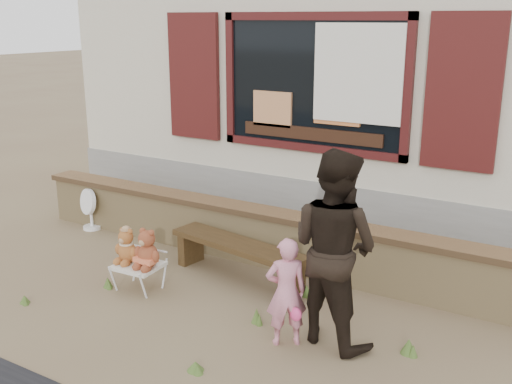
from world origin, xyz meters
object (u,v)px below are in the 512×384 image
Objects in this scene: teddy_bear_left at (127,245)px; folding_chair at (138,267)px; child at (286,292)px; adult at (334,248)px; teddy_bear_right at (148,247)px; bench at (238,252)px.

folding_chair is at bearing -0.00° from teddy_bear_left.
child is 0.57× the size of adult.
folding_chair is 0.49× the size of child.
adult reaches higher than teddy_bear_right.
teddy_bear_right is 1.76m from child.
bench is at bearing 46.85° from teddy_bear_right.
bench is 3.58× the size of folding_chair.
bench is 1.46m from child.
teddy_bear_right is (0.14, 0.01, 0.25)m from folding_chair.
teddy_bear_right reaches higher than folding_chair.
teddy_bear_right is at bearing 0.00° from folding_chair.
teddy_bear_left reaches higher than bench.
adult reaches higher than teddy_bear_left.
teddy_bear_right is (-0.64, -0.76, 0.18)m from bench.
adult is (2.06, 0.11, 0.38)m from teddy_bear_right.
teddy_bear_left is 2.03m from child.
teddy_bear_left is at bearing 17.87° from adult.
adult is (2.20, 0.11, 0.63)m from folding_chair.
child is at bearing -30.99° from bench.
folding_chair is 1.13× the size of teddy_bear_right.
teddy_bear_left is at bearing 180.00° from folding_chair.
child is (1.11, -0.94, 0.18)m from bench.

